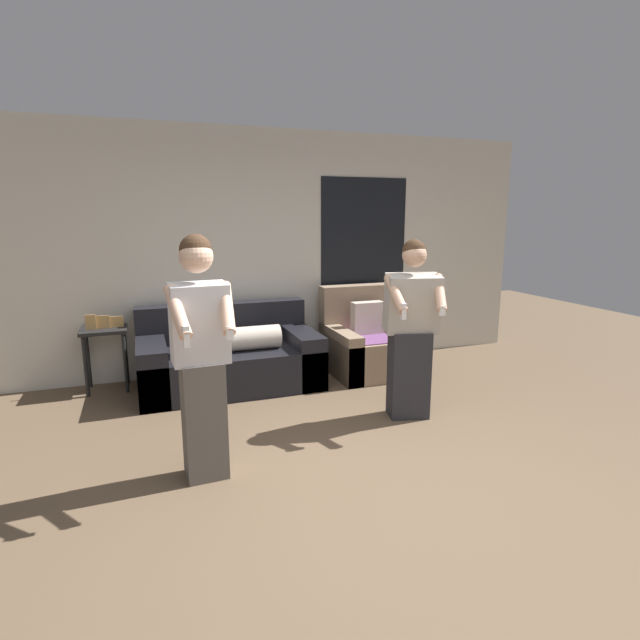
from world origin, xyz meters
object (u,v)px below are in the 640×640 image
(person_left, at_px, (201,357))
(person_right, at_px, (411,331))
(armchair, at_px, (367,344))
(couch, at_px, (229,358))
(side_table, at_px, (105,339))

(person_left, distance_m, person_right, 1.88)
(armchair, height_order, person_left, person_left)
(armchair, bearing_deg, couch, 178.37)
(armchair, relative_size, person_left, 0.58)
(armchair, xyz_separation_m, person_right, (-0.22, -1.33, 0.47))
(armchair, distance_m, person_right, 1.43)
(side_table, bearing_deg, armchair, -6.76)
(person_right, bearing_deg, couch, 134.54)
(person_left, bearing_deg, side_table, 109.00)
(person_right, bearing_deg, side_table, 146.99)
(couch, relative_size, person_right, 1.16)
(couch, relative_size, armchair, 1.90)
(couch, xyz_separation_m, armchair, (1.57, -0.04, 0.02))
(armchair, height_order, side_table, armchair)
(side_table, distance_m, person_left, 2.25)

